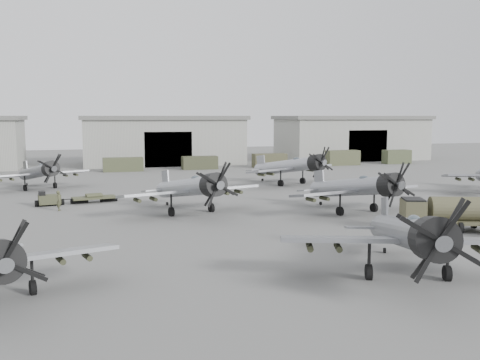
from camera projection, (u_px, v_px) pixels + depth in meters
The scene contains 16 objects.
ground at pixel (284, 236), 38.66m from camera, with size 220.00×220.00×0.00m, color slate.
hangar_center at pixel (163, 140), 97.21m from camera, with size 29.00×14.80×8.70m.
hangar_right at pixel (351, 137), 107.76m from camera, with size 29.00×14.80×8.70m.
support_truck_3 at pixel (123, 164), 83.99m from camera, with size 6.18×2.20×2.16m, color #43482F.
support_truck_4 at pixel (200, 163), 87.41m from camera, with size 5.76×2.20×2.11m, color #393D27.
support_truck_5 at pixel (270, 160), 90.75m from camera, with size 5.73×2.20×2.32m, color #43422C.
support_truck_6 at pixel (343, 158), 94.54m from camera, with size 5.92×2.20×2.62m, color #474A30.
support_truck_7 at pixel (397, 157), 97.58m from camera, with size 4.95×2.20×2.51m, color #444B31.
aircraft_near_1 at pixel (410, 235), 27.90m from camera, with size 13.52×12.18×5.44m.
aircraft_mid_1 at pixel (192, 188), 47.05m from camera, with size 13.11×11.80×5.22m.
aircraft_mid_2 at pixel (359, 187), 47.25m from camera, with size 13.07×11.77×5.19m.
aircraft_far_0 at pixel (40, 172), 62.95m from camera, with size 11.47×10.38×4.68m.
aircraft_far_1 at pixel (293, 166), 67.06m from camera, with size 12.91×11.70×5.28m.
fuel_tanker at pixel (447, 211), 40.31m from camera, with size 7.14×4.44×2.62m.
tug_trailer at pixel (67, 199), 52.46m from camera, with size 7.52×2.65×1.49m.
ground_crew at pixel (59, 201), 49.01m from camera, with size 0.68×0.45×1.86m, color #494A30.
Camera 1 is at (-13.69, -35.49, 8.63)m, focal length 40.00 mm.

